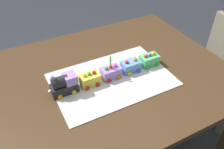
{
  "coord_description": "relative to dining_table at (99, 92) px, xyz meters",
  "views": [
    {
      "loc": [
        -0.37,
        -0.86,
        1.52
      ],
      "look_at": [
        0.05,
        -0.05,
        0.77
      ],
      "focal_mm": 37.57,
      "sensor_mm": 36.0,
      "label": 1
    }
  ],
  "objects": [
    {
      "name": "dining_table",
      "position": [
        0.0,
        0.0,
        0.0
      ],
      "size": [
        1.4,
        1.0,
        0.74
      ],
      "color": "#4C331E",
      "rests_on": "ground"
    },
    {
      "name": "cake_board",
      "position": [
        0.05,
        -0.05,
        0.11
      ],
      "size": [
        0.6,
        0.4,
        0.0
      ],
      "primitive_type": "cube",
      "color": "silver",
      "rests_on": "dining_table"
    },
    {
      "name": "cake_locomotive",
      "position": [
        -0.19,
        -0.03,
        0.16
      ],
      "size": [
        0.14,
        0.08,
        0.12
      ],
      "color": "#232328",
      "rests_on": "cake_board"
    },
    {
      "name": "cake_car_hopper_lemon",
      "position": [
        -0.06,
        -0.03,
        0.14
      ],
      "size": [
        0.1,
        0.08,
        0.07
      ],
      "color": "#F4E04C",
      "rests_on": "cake_board"
    },
    {
      "name": "cake_car_caboose_lavender",
      "position": [
        0.06,
        -0.03,
        0.14
      ],
      "size": [
        0.1,
        0.08,
        0.07
      ],
      "color": "#AD84E0",
      "rests_on": "cake_board"
    },
    {
      "name": "cake_car_tanker_sky_blue",
      "position": [
        0.17,
        -0.03,
        0.14
      ],
      "size": [
        0.1,
        0.08,
        0.07
      ],
      "color": "#669EEA",
      "rests_on": "cake_board"
    },
    {
      "name": "cake_car_gondola_mint_green",
      "position": [
        0.29,
        -0.03,
        0.14
      ],
      "size": [
        0.1,
        0.08,
        0.07
      ],
      "color": "#59CC7A",
      "rests_on": "cake_board"
    },
    {
      "name": "birthday_candle",
      "position": [
        0.05,
        -0.03,
        0.21
      ],
      "size": [
        0.01,
        0.01,
        0.06
      ],
      "color": "#66D872",
      "rests_on": "cake_car_caboose_lavender"
    }
  ]
}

